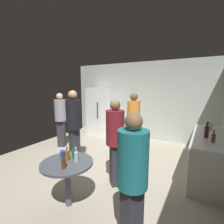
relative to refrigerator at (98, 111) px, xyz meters
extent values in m
cube|color=#B2A893|center=(1.49, -2.20, -0.95)|extent=(5.20, 5.20, 0.10)
cube|color=beige|center=(1.49, 0.43, 0.45)|extent=(5.32, 0.06, 2.70)
cube|color=white|center=(0.00, 0.00, 0.00)|extent=(0.70, 0.65, 1.80)
cube|color=#262628|center=(0.21, -0.34, 0.09)|extent=(0.03, 0.03, 0.60)
cube|color=beige|center=(3.77, -1.43, -0.47)|extent=(0.60, 1.83, 0.86)
cube|color=silver|center=(3.77, -1.43, -0.02)|extent=(0.64, 1.87, 0.04)
cylinder|color=#B2B2B7|center=(3.72, -0.95, 0.07)|extent=(0.17, 0.17, 0.14)
sphere|color=black|center=(3.72, -0.95, 0.16)|extent=(0.04, 0.04, 0.04)
cone|color=#B2B2B7|center=(3.83, -0.95, 0.08)|extent=(0.09, 0.04, 0.06)
cylinder|color=#3F141E|center=(3.69, -1.63, 0.11)|extent=(0.08, 0.08, 0.22)
cylinder|color=#3F141E|center=(3.69, -1.63, 0.26)|extent=(0.03, 0.03, 0.09)
cylinder|color=#593314|center=(3.80, -1.89, 0.07)|extent=(0.06, 0.06, 0.15)
cylinder|color=#593314|center=(3.80, -1.89, 0.19)|extent=(0.02, 0.02, 0.08)
cylinder|color=#4C515B|center=(1.86, -3.49, -0.55)|extent=(0.10, 0.10, 0.70)
cylinder|color=#4C515B|center=(1.86, -3.49, -0.18)|extent=(0.80, 0.80, 0.03)
cylinder|color=#8C5919|center=(1.82, -3.44, -0.09)|extent=(0.06, 0.06, 0.15)
cylinder|color=#8C5919|center=(1.82, -3.44, 0.02)|extent=(0.02, 0.02, 0.08)
cylinder|color=#593314|center=(1.96, -3.65, -0.09)|extent=(0.06, 0.06, 0.15)
cylinder|color=#593314|center=(1.96, -3.65, 0.02)|extent=(0.02, 0.02, 0.08)
cylinder|color=#26662D|center=(1.87, -3.34, -0.09)|extent=(0.06, 0.06, 0.15)
cylinder|color=#26662D|center=(1.87, -3.34, 0.02)|extent=(0.02, 0.02, 0.08)
cylinder|color=silver|center=(1.97, -3.40, -0.09)|extent=(0.06, 0.06, 0.15)
cylinder|color=silver|center=(1.97, -3.40, 0.02)|extent=(0.02, 0.02, 0.08)
cylinder|color=blue|center=(1.67, -3.40, -0.11)|extent=(0.08, 0.08, 0.11)
cube|color=#2D2D38|center=(0.97, -2.38, -0.46)|extent=(0.24, 0.27, 0.88)
cylinder|color=black|center=(0.97, -2.38, 0.33)|extent=(0.44, 0.44, 0.70)
sphere|color=tan|center=(0.97, -2.38, 0.78)|extent=(0.21, 0.21, 0.21)
cube|color=#2D2D38|center=(-0.19, -1.73, -0.49)|extent=(0.27, 0.25, 0.82)
cylinder|color=gray|center=(-0.19, -1.73, 0.24)|extent=(0.45, 0.45, 0.65)
sphere|color=#D8AD8C|center=(-0.19, -1.73, 0.67)|extent=(0.19, 0.19, 0.19)
cube|color=#2D2D38|center=(3.01, -3.64, -0.50)|extent=(0.25, 0.27, 0.80)
cylinder|color=#1E727A|center=(3.01, -3.64, 0.22)|extent=(0.45, 0.45, 0.64)
sphere|color=#8C6647|center=(3.01, -3.64, 0.63)|extent=(0.19, 0.19, 0.19)
cube|color=#2D2D38|center=(2.00, -1.21, -0.48)|extent=(0.23, 0.18, 0.84)
cylinder|color=orange|center=(2.00, -1.21, 0.27)|extent=(0.35, 0.35, 0.66)
sphere|color=brown|center=(2.00, -1.21, 0.70)|extent=(0.20, 0.20, 0.20)
cube|color=#2D2D38|center=(2.23, -2.63, -0.49)|extent=(0.28, 0.28, 0.81)
cylinder|color=maroon|center=(2.23, -2.63, 0.23)|extent=(0.48, 0.48, 0.64)
sphere|color=#8C6647|center=(2.23, -2.63, 0.65)|extent=(0.19, 0.19, 0.19)
camera|label=1|loc=(3.65, -5.18, 1.01)|focal=26.26mm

